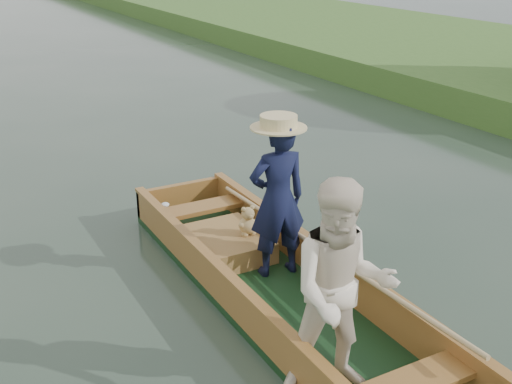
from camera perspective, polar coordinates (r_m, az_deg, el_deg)
ground at (r=5.92m, az=2.85°, el=-10.49°), size 120.00×120.00×0.00m
punt at (r=5.44m, az=3.53°, el=-6.92°), size 1.33×5.00×1.70m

